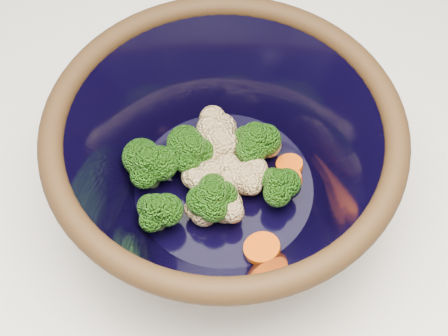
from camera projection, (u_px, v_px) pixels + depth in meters
mixing_bowl at (224, 160)px, 0.55m from camera, size 0.31×0.31×0.13m
vegetable_pile at (212, 170)px, 0.56m from camera, size 0.17×0.16×0.06m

